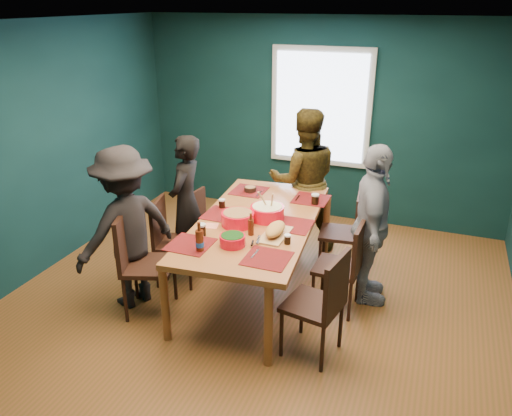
{
  "coord_description": "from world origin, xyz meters",
  "views": [
    {
      "loc": [
        1.53,
        -4.01,
        2.89
      ],
      "look_at": [
        -0.07,
        0.22,
        0.98
      ],
      "focal_mm": 35.0,
      "sensor_mm": 36.0,
      "label": 1
    }
  ],
  "objects_px": {
    "chair_right_near": "(323,298)",
    "person_far_left": "(186,202)",
    "person_near_left": "(126,228)",
    "person_back": "(304,180)",
    "person_right": "(372,226)",
    "bowl_dumpling": "(267,212)",
    "bowl_herbs": "(233,240)",
    "dining_table": "(257,227)",
    "chair_left_near": "(137,256)",
    "bowl_salad": "(238,218)",
    "cutting_board": "(275,230)",
    "chair_left_mid": "(168,235)",
    "chair_left_far": "(203,220)",
    "chair_right_far": "(348,227)",
    "chair_right_mid": "(347,261)"
  },
  "relations": [
    {
      "from": "person_back",
      "to": "bowl_salad",
      "type": "distance_m",
      "value": 1.43
    },
    {
      "from": "chair_left_far",
      "to": "bowl_herbs",
      "type": "xyz_separation_m",
      "value": [
        0.87,
        -1.13,
        0.42
      ]
    },
    {
      "from": "chair_right_mid",
      "to": "person_near_left",
      "type": "bearing_deg",
      "value": -161.95
    },
    {
      "from": "chair_left_far",
      "to": "cutting_board",
      "type": "xyz_separation_m",
      "value": [
        1.17,
        -0.81,
        0.42
      ]
    },
    {
      "from": "chair_left_mid",
      "to": "dining_table",
      "type": "bearing_deg",
      "value": -7.1
    },
    {
      "from": "person_back",
      "to": "person_right",
      "type": "height_order",
      "value": "person_back"
    },
    {
      "from": "chair_left_mid",
      "to": "chair_right_mid",
      "type": "bearing_deg",
      "value": -9.01
    },
    {
      "from": "bowl_herbs",
      "to": "chair_right_near",
      "type": "bearing_deg",
      "value": -9.6
    },
    {
      "from": "chair_left_mid",
      "to": "person_near_left",
      "type": "xyz_separation_m",
      "value": [
        -0.16,
        -0.5,
        0.27
      ]
    },
    {
      "from": "chair_left_far",
      "to": "bowl_dumpling",
      "type": "height_order",
      "value": "bowl_dumpling"
    },
    {
      "from": "bowl_dumpling",
      "to": "person_back",
      "type": "bearing_deg",
      "value": 87.43
    },
    {
      "from": "chair_right_far",
      "to": "person_right",
      "type": "distance_m",
      "value": 0.65
    },
    {
      "from": "chair_right_mid",
      "to": "person_back",
      "type": "distance_m",
      "value": 1.47
    },
    {
      "from": "cutting_board",
      "to": "person_far_left",
      "type": "bearing_deg",
      "value": 155.99
    },
    {
      "from": "bowl_dumpling",
      "to": "bowl_herbs",
      "type": "relative_size",
      "value": 1.45
    },
    {
      "from": "bowl_salad",
      "to": "cutting_board",
      "type": "xyz_separation_m",
      "value": [
        0.42,
        -0.1,
        -0.02
      ]
    },
    {
      "from": "chair_right_far",
      "to": "person_far_left",
      "type": "relative_size",
      "value": 0.61
    },
    {
      "from": "chair_right_far",
      "to": "person_near_left",
      "type": "distance_m",
      "value": 2.38
    },
    {
      "from": "dining_table",
      "to": "cutting_board",
      "type": "height_order",
      "value": "cutting_board"
    },
    {
      "from": "chair_right_near",
      "to": "dining_table",
      "type": "bearing_deg",
      "value": 150.65
    },
    {
      "from": "person_right",
      "to": "chair_right_far",
      "type": "bearing_deg",
      "value": 19.69
    },
    {
      "from": "chair_right_near",
      "to": "bowl_herbs",
      "type": "relative_size",
      "value": 4.24
    },
    {
      "from": "chair_right_mid",
      "to": "person_near_left",
      "type": "xyz_separation_m",
      "value": [
        -2.06,
        -0.6,
        0.27
      ]
    },
    {
      "from": "person_right",
      "to": "bowl_herbs",
      "type": "xyz_separation_m",
      "value": [
        -1.1,
        -0.9,
        0.07
      ]
    },
    {
      "from": "chair_right_mid",
      "to": "dining_table",
      "type": "bearing_deg",
      "value": -177.05
    },
    {
      "from": "dining_table",
      "to": "chair_left_near",
      "type": "distance_m",
      "value": 1.2
    },
    {
      "from": "person_right",
      "to": "bowl_herbs",
      "type": "bearing_deg",
      "value": 116.82
    },
    {
      "from": "person_back",
      "to": "person_near_left",
      "type": "relative_size",
      "value": 1.06
    },
    {
      "from": "chair_left_near",
      "to": "chair_right_near",
      "type": "xyz_separation_m",
      "value": [
        1.83,
        -0.04,
        -0.03
      ]
    },
    {
      "from": "chair_left_far",
      "to": "person_near_left",
      "type": "relative_size",
      "value": 0.5
    },
    {
      "from": "chair_right_near",
      "to": "person_far_left",
      "type": "bearing_deg",
      "value": 160.86
    },
    {
      "from": "chair_left_far",
      "to": "bowl_salad",
      "type": "xyz_separation_m",
      "value": [
        0.75,
        -0.71,
        0.44
      ]
    },
    {
      "from": "chair_right_near",
      "to": "person_back",
      "type": "distance_m",
      "value": 2.12
    },
    {
      "from": "cutting_board",
      "to": "chair_left_mid",
      "type": "bearing_deg",
      "value": 173.25
    },
    {
      "from": "chair_left_far",
      "to": "cutting_board",
      "type": "distance_m",
      "value": 1.48
    },
    {
      "from": "dining_table",
      "to": "bowl_herbs",
      "type": "height_order",
      "value": "bowl_herbs"
    },
    {
      "from": "chair_right_near",
      "to": "person_near_left",
      "type": "relative_size",
      "value": 0.6
    },
    {
      "from": "person_back",
      "to": "person_near_left",
      "type": "xyz_separation_m",
      "value": [
        -1.28,
        -1.81,
        -0.05
      ]
    },
    {
      "from": "chair_right_far",
      "to": "person_far_left",
      "type": "distance_m",
      "value": 1.83
    },
    {
      "from": "chair_left_mid",
      "to": "chair_right_far",
      "type": "xyz_separation_m",
      "value": [
        1.75,
        0.89,
        -0.0
      ]
    },
    {
      "from": "person_far_left",
      "to": "bowl_salad",
      "type": "relative_size",
      "value": 4.8
    },
    {
      "from": "dining_table",
      "to": "person_back",
      "type": "distance_m",
      "value": 1.24
    },
    {
      "from": "bowl_herbs",
      "to": "bowl_salad",
      "type": "bearing_deg",
      "value": 106.48
    },
    {
      "from": "chair_right_far",
      "to": "dining_table",
      "type": "bearing_deg",
      "value": -140.15
    },
    {
      "from": "chair_left_mid",
      "to": "chair_right_far",
      "type": "distance_m",
      "value": 1.97
    },
    {
      "from": "chair_right_near",
      "to": "bowl_dumpling",
      "type": "relative_size",
      "value": 2.93
    },
    {
      "from": "dining_table",
      "to": "chair_right_near",
      "type": "xyz_separation_m",
      "value": [
        0.88,
        -0.74,
        -0.19
      ]
    },
    {
      "from": "chair_left_mid",
      "to": "chair_right_far",
      "type": "height_order",
      "value": "same"
    },
    {
      "from": "chair_right_near",
      "to": "chair_left_near",
      "type": "bearing_deg",
      "value": -170.21
    },
    {
      "from": "bowl_dumpling",
      "to": "bowl_herbs",
      "type": "distance_m",
      "value": 0.66
    }
  ]
}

